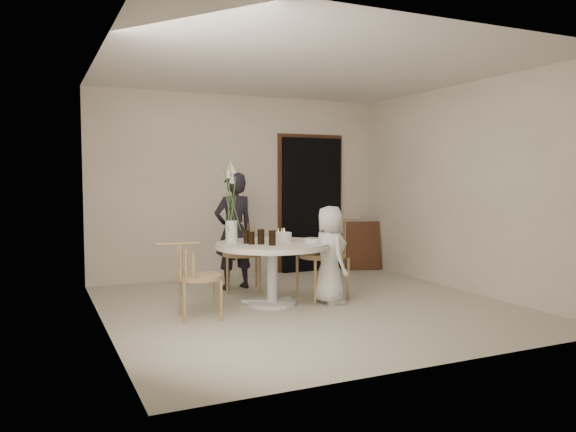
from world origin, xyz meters
name	(u,v)px	position (x,y,z in m)	size (l,w,h in m)	color
ground	(308,306)	(0.00, 0.00, 0.00)	(4.50, 4.50, 0.00)	beige
room_shell	(309,166)	(0.00, 0.00, 1.62)	(4.50, 4.50, 4.50)	silver
doorway	(311,205)	(1.15, 2.19, 1.05)	(1.00, 0.10, 2.10)	black
door_trim	(310,201)	(1.15, 2.23, 1.11)	(1.12, 0.03, 2.22)	#52311C
table	(272,252)	(-0.35, 0.25, 0.62)	(1.33, 1.33, 0.73)	silver
picture_frame	(362,246)	(1.95, 1.95, 0.39)	(0.58, 0.04, 0.78)	#52311C
chair_far	(241,245)	(-0.35, 1.29, 0.58)	(0.59, 0.62, 0.90)	#A48259
chair_right	(332,246)	(0.48, 0.30, 0.64)	(0.62, 0.57, 1.00)	#A48259
chair_left	(189,269)	(-1.40, 0.00, 0.53)	(0.52, 0.49, 0.82)	#A48259
girl	(234,231)	(-0.44, 1.33, 0.77)	(0.57, 0.37, 1.55)	black
boy	(330,255)	(0.29, 0.03, 0.58)	(0.56, 0.37, 1.15)	silver
birthday_cake	(282,237)	(-0.22, 0.27, 0.79)	(0.23, 0.23, 0.16)	silver
cola_tumbler_a	(261,237)	(-0.52, 0.16, 0.82)	(0.08, 0.08, 0.17)	black
cola_tumbler_b	(272,238)	(-0.45, 0.01, 0.82)	(0.08, 0.08, 0.17)	black
cola_tumbler_c	(247,237)	(-0.65, 0.30, 0.81)	(0.07, 0.07, 0.16)	black
cola_tumbler_d	(252,238)	(-0.62, 0.19, 0.80)	(0.07, 0.07, 0.15)	black
plate_stack	(313,240)	(0.10, 0.09, 0.75)	(0.20, 0.20, 0.05)	silver
flower_vase	(231,213)	(-0.77, 0.47, 1.07)	(0.14, 0.14, 0.96)	silver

